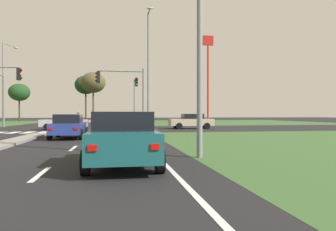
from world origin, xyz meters
TOP-DOWN VIEW (x-y plane):
  - ground_plane at (0.00, 30.00)m, footprint 200.00×200.00m
  - grass_verge_far_right at (25.50, 54.50)m, footprint 35.00×35.00m
  - median_island_far at (0.00, 55.00)m, footprint 1.20×36.00m
  - lane_dash_near at (3.50, 5.95)m, footprint 0.14×2.00m
  - lane_dash_second at (3.50, 11.95)m, footprint 0.14×2.00m
  - lane_dash_third at (3.50, 17.95)m, footprint 0.14×2.00m
  - edge_line_right at (6.85, 12.00)m, footprint 0.14×24.00m
  - stop_bar_near at (3.80, 23.00)m, footprint 6.40×0.50m
  - crosswalk_bar_fourth at (-2.95, 24.80)m, footprint 0.70×2.80m
  - crosswalk_bar_fifth at (-1.80, 24.80)m, footprint 0.70×2.80m
  - crosswalk_bar_sixth at (-0.65, 24.80)m, footprint 0.70×2.80m
  - car_teal_near at (5.57, 6.95)m, footprint 2.08×4.41m
  - car_grey_second at (7.10, 32.33)m, footprint 4.23×2.00m
  - car_black_third at (5.47, 18.84)m, footprint 1.95×4.15m
  - car_silver_fourth at (0.42, 29.03)m, footprint 4.43×1.94m
  - car_beige_fifth at (13.05, 29.07)m, footprint 4.54×2.10m
  - car_blue_seventh at (2.44, 17.92)m, footprint 1.98×4.23m
  - traffic_signal_far_right at (7.60, 35.08)m, footprint 0.32×4.36m
  - traffic_signal_near_right at (6.14, 23.40)m, footprint 4.00×0.32m
  - street_lamp_near at (8.36, 8.08)m, footprint 1.49×1.42m
  - street_lamp_second at (8.25, 25.69)m, footprint 0.56×2.09m
  - street_lamp_third at (-8.19, 38.59)m, footprint 1.17×2.47m
  - pedestrian_at_median at (-0.04, 43.90)m, footprint 0.34×0.34m
  - fastfood_pole_sign at (20.45, 47.79)m, footprint 1.80×0.40m
  - treeline_second at (-14.21, 65.26)m, footprint 4.17×4.17m
  - treeline_third at (-1.21, 67.38)m, footprint 4.74×4.74m
  - treeline_fourth at (0.74, 62.12)m, footprint 4.91×4.91m

SIDE VIEW (x-z plane):
  - ground_plane at x=0.00m, z-range 0.00..0.00m
  - grass_verge_far_right at x=25.50m, z-range 0.00..0.01m
  - lane_dash_near at x=3.50m, z-range 0.00..0.01m
  - lane_dash_second at x=3.50m, z-range 0.00..0.01m
  - lane_dash_third at x=3.50m, z-range 0.00..0.01m
  - edge_line_right at x=6.85m, z-range 0.00..0.01m
  - stop_bar_near at x=3.80m, z-range 0.00..0.01m
  - crosswalk_bar_fourth at x=-2.95m, z-range 0.00..0.01m
  - crosswalk_bar_fifth at x=-1.80m, z-range 0.00..0.01m
  - crosswalk_bar_sixth at x=-0.65m, z-range 0.00..0.01m
  - median_island_far at x=0.00m, z-range 0.00..0.14m
  - car_blue_seventh at x=2.44m, z-range 0.02..1.51m
  - car_grey_second at x=7.10m, z-range 0.02..1.52m
  - car_silver_fourth at x=0.42m, z-range 0.02..1.52m
  - car_beige_fifth at x=13.05m, z-range 0.02..1.56m
  - car_teal_near at x=5.57m, z-range 0.02..1.60m
  - car_black_third at x=5.47m, z-range 0.01..1.62m
  - pedestrian_at_median at x=-0.04m, z-range 0.33..2.13m
  - traffic_signal_near_right at x=6.14m, z-range 0.97..6.26m
  - traffic_signal_far_right at x=7.60m, z-range 1.08..6.95m
  - street_lamp_near at x=8.36m, z-range 0.51..9.71m
  - street_lamp_third at x=-8.19m, z-range 0.59..10.86m
  - street_lamp_second at x=8.25m, z-range 0.54..11.25m
  - treeline_second at x=-14.21m, z-range 2.07..9.80m
  - treeline_third at x=-1.21m, z-range 2.89..12.77m
  - treeline_fourth at x=0.74m, z-range 2.88..12.86m
  - fastfood_pole_sign at x=20.45m, z-range 3.08..17.67m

